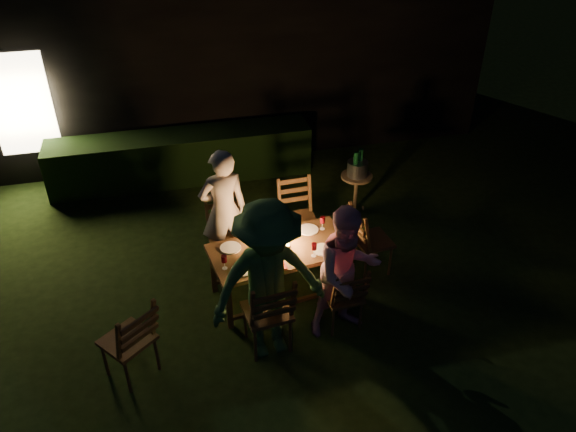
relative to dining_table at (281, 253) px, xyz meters
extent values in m
plane|color=black|center=(-0.41, -0.56, -0.62)|extent=(40.00, 40.00, 0.00)
cube|color=black|center=(-0.41, 5.64, 0.98)|extent=(10.00, 4.00, 3.20)
cube|color=#FFE5B2|center=(-3.21, 3.65, 0.73)|extent=(0.90, 0.06, 1.60)
cube|color=black|center=(-0.91, 3.19, -0.22)|extent=(4.20, 0.70, 0.80)
cube|color=#463117|center=(0.00, 0.00, 0.04)|extent=(1.75, 1.04, 0.05)
cube|color=#463117|center=(-0.70, -0.44, -0.32)|extent=(0.06, 0.06, 0.61)
cube|color=#463117|center=(-0.80, 0.23, -0.32)|extent=(0.06, 0.06, 0.61)
cube|color=#463117|center=(0.80, -0.23, -0.32)|extent=(0.06, 0.06, 0.61)
cube|color=#463117|center=(0.70, 0.44, -0.32)|extent=(0.06, 0.06, 0.61)
cube|color=#463117|center=(-0.34, -0.81, -0.13)|extent=(0.53, 0.51, 0.04)
cube|color=#463117|center=(-0.32, -1.01, 0.18)|extent=(0.50, 0.21, 0.56)
cube|color=#463117|center=(0.55, -0.68, -0.20)|extent=(0.44, 0.43, 0.04)
cube|color=#463117|center=(0.57, -0.86, 0.06)|extent=(0.42, 0.17, 0.48)
cube|color=#463117|center=(-0.55, 0.68, -0.15)|extent=(0.47, 0.44, 0.04)
cube|color=#463117|center=(-0.55, 0.88, 0.15)|extent=(0.46, 0.16, 0.54)
cube|color=#463117|center=(0.44, 0.82, -0.14)|extent=(0.49, 0.47, 0.04)
cube|color=#463117|center=(0.43, 1.02, 0.15)|extent=(0.47, 0.18, 0.55)
cube|color=#463117|center=(1.24, 0.17, -0.16)|extent=(0.48, 0.50, 0.04)
cube|color=#463117|center=(1.04, 0.15, 0.13)|extent=(0.20, 0.47, 0.53)
cube|color=#463117|center=(-1.80, -0.86, -0.15)|extent=(0.64, 0.64, 0.04)
cube|color=#463117|center=(-1.67, -1.02, 0.15)|extent=(0.46, 0.41, 0.55)
imported|color=beige|center=(-0.56, 0.75, 0.22)|extent=(0.66, 0.48, 1.67)
imported|color=pink|center=(0.56, -0.75, 0.18)|extent=(0.86, 0.71, 1.61)
imported|color=#315D2E|center=(-0.33, -0.87, 0.33)|extent=(1.31, 0.87, 1.89)
cube|color=white|center=(0.04, 0.06, 0.08)|extent=(0.15, 0.15, 0.03)
cube|color=white|center=(0.04, 0.06, 0.40)|extent=(0.16, 0.16, 0.03)
cylinder|color=#FF9E3F|center=(0.04, 0.06, 0.20)|extent=(0.09, 0.09, 0.18)
cylinder|color=white|center=(-0.58, 0.14, 0.08)|extent=(0.25, 0.25, 0.01)
cylinder|color=white|center=(-0.51, -0.29, 0.08)|extent=(0.25, 0.25, 0.01)
cylinder|color=white|center=(0.42, 0.28, 0.08)|extent=(0.25, 0.25, 0.01)
cylinder|color=white|center=(0.48, -0.16, 0.08)|extent=(0.25, 0.25, 0.01)
cylinder|color=#0F471E|center=(-0.25, -0.03, 0.21)|extent=(0.07, 0.07, 0.28)
cube|color=red|center=(-0.10, -0.34, 0.07)|extent=(0.18, 0.14, 0.01)
cube|color=red|center=(0.59, -0.22, 0.07)|extent=(0.18, 0.14, 0.01)
cube|color=black|center=(-0.57, -0.38, 0.07)|extent=(0.14, 0.07, 0.01)
cylinder|color=brown|center=(1.51, 1.56, -0.02)|extent=(0.46, 0.46, 0.04)
cylinder|color=brown|center=(1.51, 1.56, -0.32)|extent=(0.05, 0.05, 0.61)
cylinder|color=#A5A8AD|center=(1.51, 1.56, 0.11)|extent=(0.30, 0.30, 0.22)
cylinder|color=#0F471E|center=(1.46, 1.52, 0.16)|extent=(0.07, 0.07, 0.32)
cylinder|color=#0F471E|center=(1.56, 1.60, 0.16)|extent=(0.07, 0.07, 0.32)
camera|label=1|loc=(-1.18, -5.17, 4.03)|focal=35.00mm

